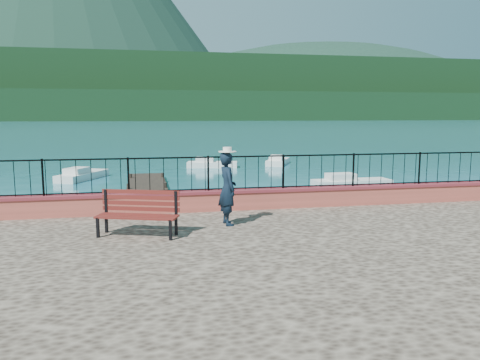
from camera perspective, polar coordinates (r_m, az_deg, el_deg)
name	(u,v)px	position (r m, az deg, el deg)	size (l,w,h in m)	color
ground	(246,300)	(10.30, 0.75, -14.38)	(2000.00, 2000.00, 0.00)	#19596B
parapet	(219,200)	(13.39, -2.59, -2.47)	(28.00, 0.46, 0.58)	#C45446
railing	(219,174)	(13.27, -2.61, 0.78)	(27.00, 0.05, 0.95)	black
dock	(147,198)	(21.64, -11.23, -2.19)	(2.00, 16.00, 0.30)	#2D231C
far_forest	(147,106)	(309.36, -11.22, 8.80)	(900.00, 60.00, 18.00)	black
foothills	(146,90)	(369.76, -11.33, 10.66)	(900.00, 120.00, 44.00)	black
companion_hill	(322,117)	(611.08, 9.93, 7.53)	(448.00, 384.00, 180.00)	#142D23
park_bench	(138,223)	(10.82, -12.34, -5.11)	(1.92, 1.17, 1.01)	black
person	(227,189)	(11.53, -1.54, -1.06)	(0.66, 0.43, 1.81)	black
hat	(227,150)	(11.42, -1.55, 3.73)	(0.44, 0.44, 0.12)	white
boat_0	(89,204)	(19.59, -17.98, -2.75)	(4.03, 1.30, 0.80)	silver
boat_2	(352,180)	(25.99, 13.45, 0.00)	(4.24, 1.30, 0.80)	silver
boat_3	(83,173)	(30.00, -18.65, 0.84)	(4.04, 1.30, 0.80)	silver
boat_4	(212,162)	(34.85, -3.40, 2.20)	(3.68, 1.30, 0.80)	silver
boat_5	(278,159)	(36.98, 4.65, 2.52)	(3.62, 1.30, 0.80)	silver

